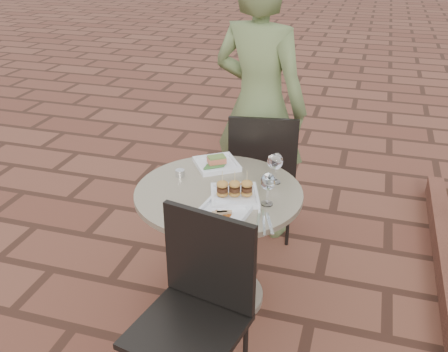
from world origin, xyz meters
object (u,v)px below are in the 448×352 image
(cafe_table, at_px, (219,229))
(plate_tuna, at_px, (222,214))
(chair_far, at_px, (263,166))
(diner, at_px, (259,107))
(plate_sliders, at_px, (235,192))
(chair_near, at_px, (198,300))
(plate_salmon, at_px, (217,163))

(cafe_table, xyz_separation_m, plate_tuna, (0.09, -0.25, 0.26))
(chair_far, bearing_deg, diner, -72.33)
(cafe_table, distance_m, diner, 0.96)
(diner, distance_m, plate_sliders, 0.93)
(chair_far, distance_m, chair_near, 1.38)
(chair_far, bearing_deg, cafe_table, 73.98)
(chair_far, height_order, diner, diner)
(chair_near, xyz_separation_m, diner, (-0.09, 1.51, 0.37))
(cafe_table, relative_size, plate_tuna, 3.41)
(plate_salmon, bearing_deg, chair_near, -77.52)
(plate_sliders, xyz_separation_m, plate_tuna, (-0.01, -0.19, -0.02))
(chair_near, bearing_deg, plate_tuna, 103.67)
(chair_near, height_order, plate_sliders, chair_near)
(cafe_table, relative_size, plate_sliders, 2.91)
(diner, relative_size, plate_sliders, 5.93)
(chair_far, relative_size, plate_salmon, 2.87)
(chair_far, height_order, plate_salmon, chair_far)
(chair_near, bearing_deg, diner, 105.05)
(plate_salmon, bearing_deg, cafe_table, -70.40)
(cafe_table, bearing_deg, chair_far, 83.27)
(plate_tuna, bearing_deg, cafe_table, 110.59)
(chair_far, relative_size, plate_tuna, 3.52)
(chair_near, distance_m, plate_sliders, 0.64)
(plate_salmon, distance_m, plate_tuna, 0.56)
(diner, height_order, plate_salmon, diner)
(chair_near, xyz_separation_m, plate_sliders, (-0.00, 0.60, 0.21))
(chair_near, relative_size, plate_tuna, 3.52)
(plate_salmon, xyz_separation_m, plate_tuna, (0.19, -0.53, -0.00))
(plate_sliders, distance_m, plate_tuna, 0.19)
(cafe_table, distance_m, chair_far, 0.73)
(plate_sliders, bearing_deg, cafe_table, 151.39)
(chair_near, xyz_separation_m, plate_tuna, (-0.01, 0.41, 0.19))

